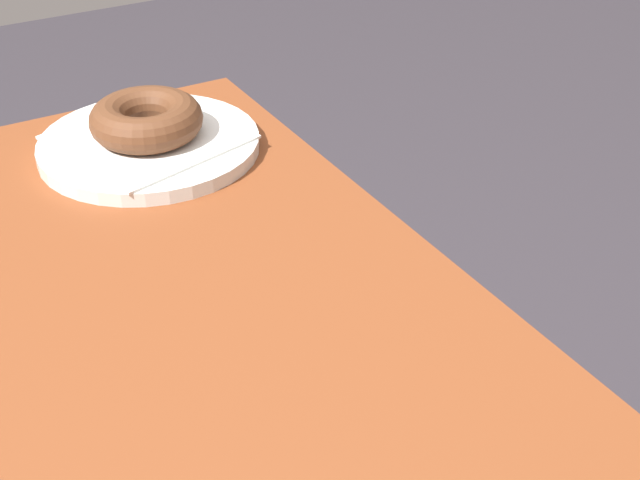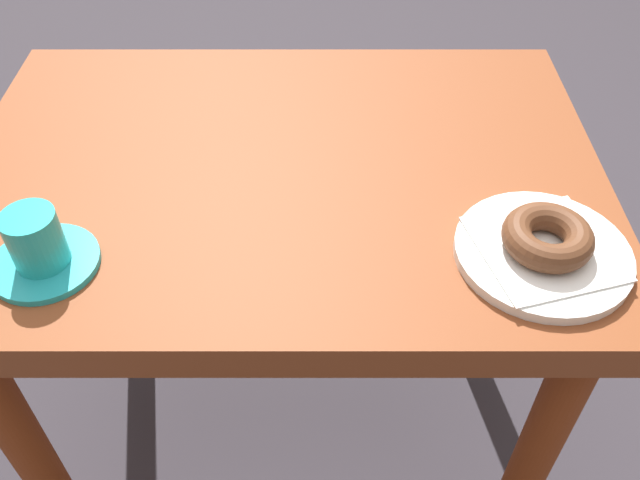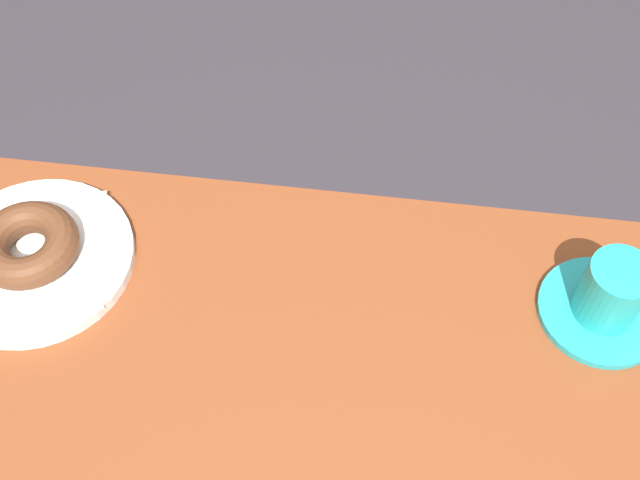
{
  "view_description": "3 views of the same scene",
  "coord_description": "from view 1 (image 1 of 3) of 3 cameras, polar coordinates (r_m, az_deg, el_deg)",
  "views": [
    {
      "loc": [
        -0.45,
        0.05,
        1.16
      ],
      "look_at": [
        0.06,
        -0.24,
        0.78
      ],
      "focal_mm": 48.52,
      "sensor_mm": 36.0,
      "label": 1
    },
    {
      "loc": [
        0.06,
        -0.82,
        1.37
      ],
      "look_at": [
        0.06,
        -0.21,
        0.78
      ],
      "focal_mm": 37.44,
      "sensor_mm": 36.0,
      "label": 2
    },
    {
      "loc": [
        -0.04,
        0.26,
        1.5
      ],
      "look_at": [
        0.02,
        -0.24,
        0.78
      ],
      "focal_mm": 43.51,
      "sensor_mm": 36.0,
      "label": 3
    }
  ],
  "objects": [
    {
      "name": "plate_chocolate_ring",
      "position": [
        0.94,
        -11.18,
        6.19
      ],
      "size": [
        0.23,
        0.23,
        0.01
      ],
      "primitive_type": "cylinder",
      "color": "silver",
      "rests_on": "table"
    },
    {
      "name": "napkin_chocolate_ring",
      "position": [
        0.94,
        -11.24,
        6.67
      ],
      "size": [
        0.21,
        0.21,
        0.0
      ],
      "primitive_type": "cube",
      "rotation": [
        0.0,
        0.0,
        0.27
      ],
      "color": "white",
      "rests_on": "plate_chocolate_ring"
    },
    {
      "name": "donut_chocolate_ring",
      "position": [
        0.93,
        -11.38,
        7.81
      ],
      "size": [
        0.12,
        0.12,
        0.04
      ],
      "primitive_type": "torus",
      "color": "#54301B",
      "rests_on": "napkin_chocolate_ring"
    }
  ]
}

